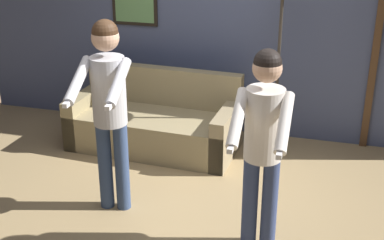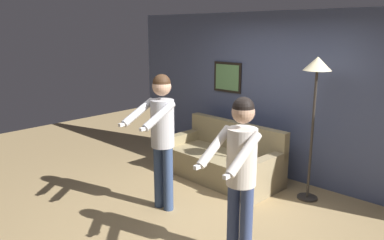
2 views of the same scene
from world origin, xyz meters
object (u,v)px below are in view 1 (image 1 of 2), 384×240
object	(u,v)px
person_standing_left	(108,99)
person_standing_right	(263,134)
couch	(155,124)
torchiere_lamp	(282,4)

from	to	relation	value
person_standing_left	person_standing_right	distance (m)	1.41
couch	torchiere_lamp	xyz separation A→B (m)	(1.35, 0.22, 1.41)
couch	person_standing_left	size ratio (longest dim) A/B	1.08
couch	person_standing_right	xyz separation A→B (m)	(1.47, -1.60, 0.75)
torchiere_lamp	person_standing_left	size ratio (longest dim) A/B	1.11
torchiere_lamp	person_standing_right	xyz separation A→B (m)	(0.12, -1.82, -0.66)
couch	torchiere_lamp	bearing A→B (deg)	9.19
torchiere_lamp	person_standing_left	distance (m)	2.12
couch	torchiere_lamp	distance (m)	1.97
couch	person_standing_right	size ratio (longest dim) A/B	1.14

